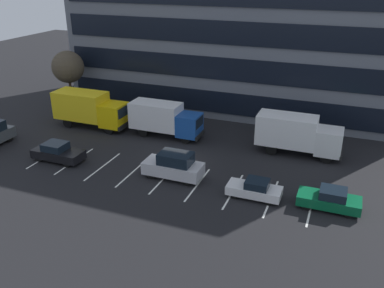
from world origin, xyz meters
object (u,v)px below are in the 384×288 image
(box_truck_white, at_px, (297,133))
(sedan_white, at_px, (255,189))
(box_truck_yellow_all, at_px, (89,108))
(suv_silver, at_px, (174,166))
(bare_tree, at_px, (68,67))
(sedan_forest, at_px, (330,199))
(box_truck_blue, at_px, (165,118))
(sedan_black, at_px, (58,152))

(box_truck_white, xyz_separation_m, sedan_white, (-1.62, -8.64, -1.27))
(box_truck_yellow_all, height_order, suv_silver, box_truck_yellow_all)
(box_truck_yellow_all, bearing_deg, suv_silver, -29.54)
(sedan_white, relative_size, bare_tree, 0.58)
(box_truck_white, xyz_separation_m, sedan_forest, (3.47, -8.24, -1.22))
(sedan_white, distance_m, bare_tree, 27.28)
(box_truck_blue, distance_m, bare_tree, 14.23)
(sedan_white, bearing_deg, sedan_black, -179.61)
(box_truck_blue, relative_size, sedan_forest, 1.69)
(bare_tree, bearing_deg, suv_silver, -32.19)
(box_truck_yellow_all, distance_m, box_truck_blue, 8.16)
(box_truck_blue, bearing_deg, sedan_forest, -25.98)
(sedan_black, height_order, bare_tree, bare_tree)
(suv_silver, bearing_deg, box_truck_white, 44.21)
(box_truck_white, height_order, suv_silver, box_truck_white)
(box_truck_yellow_all, height_order, sedan_black, box_truck_yellow_all)
(box_truck_blue, relative_size, suv_silver, 1.52)
(box_truck_blue, height_order, box_truck_white, box_truck_white)
(suv_silver, xyz_separation_m, sedan_forest, (11.67, -0.27, -0.31))
(sedan_black, bearing_deg, sedan_white, 0.39)
(sedan_black, relative_size, suv_silver, 0.95)
(suv_silver, distance_m, sedan_forest, 11.68)
(box_truck_blue, distance_m, sedan_white, 13.60)
(box_truck_yellow_all, relative_size, box_truck_blue, 1.10)
(sedan_black, relative_size, sedan_forest, 1.06)
(box_truck_blue, relative_size, sedan_black, 1.60)
(box_truck_white, relative_size, sedan_white, 1.91)
(sedan_forest, relative_size, bare_tree, 0.63)
(box_truck_yellow_all, relative_size, sedan_forest, 1.85)
(sedan_black, distance_m, sedan_white, 16.99)
(box_truck_white, bearing_deg, suv_silver, -135.79)
(sedan_white, bearing_deg, suv_silver, 174.25)
(sedan_white, bearing_deg, sedan_forest, 4.45)
(box_truck_blue, bearing_deg, sedan_white, -36.99)
(bare_tree, bearing_deg, sedan_forest, -21.21)
(box_truck_white, xyz_separation_m, suv_silver, (-8.20, -7.98, -0.91))
(box_truck_yellow_all, distance_m, sedan_black, 8.14)
(box_truck_white, relative_size, bare_tree, 1.11)
(box_truck_white, distance_m, sedan_black, 20.60)
(box_truck_blue, distance_m, sedan_black, 10.37)
(suv_silver, bearing_deg, sedan_white, -5.75)
(box_truck_blue, height_order, sedan_white, box_truck_blue)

